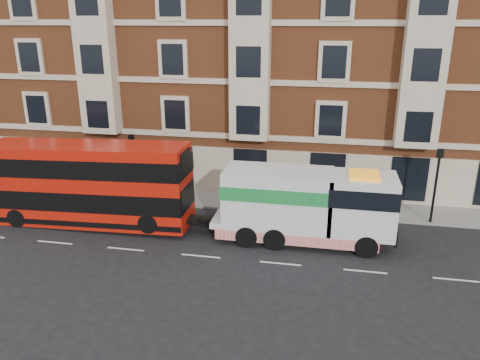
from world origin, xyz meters
name	(u,v)px	position (x,y,z in m)	size (l,w,h in m)	color
ground	(201,256)	(0.00, 0.00, 0.00)	(120.00, 120.00, 0.00)	black
sidewalk	(231,200)	(0.00, 7.50, 0.07)	(90.00, 3.00, 0.15)	slate
victorian_terrace	(258,36)	(0.50, 15.00, 10.07)	(45.00, 12.00, 20.40)	brown
lamp_post_west	(133,163)	(-6.00, 6.20, 2.68)	(0.35, 0.15, 4.35)	black
lamp_post_east	(436,180)	(12.00, 6.20, 2.68)	(0.35, 0.15, 4.35)	black
double_decker_bus	(88,183)	(-7.23, 2.65, 2.50)	(11.66, 2.68, 4.72)	red
tow_truck	(303,205)	(4.83, 2.65, 2.06)	(9.33, 2.76, 3.89)	silver
pedestrian	(113,179)	(-8.27, 7.78, 0.92)	(0.56, 0.37, 1.54)	black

